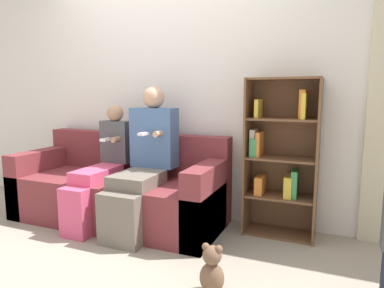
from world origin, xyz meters
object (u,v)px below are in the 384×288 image
(child_seated, at_px, (100,166))
(teddy_bear, at_px, (212,270))
(couch, at_px, (119,191))
(bookshelf, at_px, (281,156))
(adult_seated, at_px, (144,157))

(child_seated, relative_size, teddy_bear, 3.52)
(couch, xyz_separation_m, teddy_bear, (1.23, -0.82, -0.14))
(bookshelf, bearing_deg, child_seated, -165.12)
(adult_seated, xyz_separation_m, teddy_bear, (0.89, -0.73, -0.51))
(couch, bearing_deg, child_seated, -127.93)
(bookshelf, xyz_separation_m, teddy_bear, (-0.23, -1.10, -0.54))
(couch, xyz_separation_m, bookshelf, (1.46, 0.28, 0.40))
(child_seated, xyz_separation_m, bookshelf, (1.57, 0.42, 0.14))
(couch, distance_m, child_seated, 0.32)
(bookshelf, bearing_deg, adult_seated, -161.77)
(adult_seated, relative_size, child_seated, 1.16)
(couch, relative_size, bookshelf, 1.50)
(child_seated, distance_m, bookshelf, 1.63)
(child_seated, relative_size, bookshelf, 0.82)
(bookshelf, distance_m, teddy_bear, 1.25)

